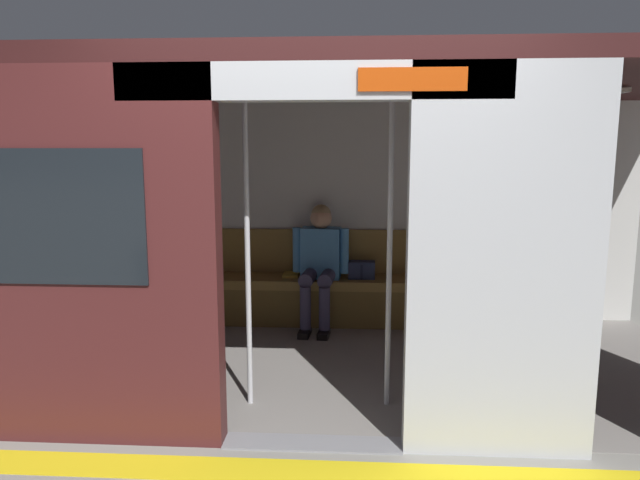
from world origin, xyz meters
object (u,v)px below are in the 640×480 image
handbag (362,270)px  book (291,275)px  train_car (315,174)px  person_seated (320,258)px  grab_pole_far (390,249)px  bench_seat (330,289)px  grab_pole_door (247,248)px

handbag → book: (0.71, -0.06, -0.07)m
train_car → person_seated: train_car is taller
book → grab_pole_far: grab_pole_far is taller
bench_seat → person_seated: (0.10, 0.05, 0.33)m
handbag → book: size_ratio=1.18×
person_seated → book: 0.39m
bench_seat → grab_pole_far: 2.00m
person_seated → train_car: bearing=91.4°
grab_pole_door → person_seated: bearing=-101.6°
grab_pole_far → grab_pole_door: bearing=2.4°
bench_seat → book: book is taller
book → grab_pole_far: bearing=114.6°
train_car → handbag: size_ratio=24.62×
handbag → train_car: bearing=71.1°
person_seated → book: person_seated is taller
person_seated → grab_pole_far: grab_pole_far is taller
book → grab_pole_far: (-0.87, 1.89, 0.61)m
person_seated → handbag: bearing=-168.5°
person_seated → handbag: (-0.41, -0.08, -0.13)m
grab_pole_far → bench_seat: bearing=-75.5°
person_seated → handbag: person_seated is taller
grab_pole_far → handbag: bearing=-85.0°
person_seated → bench_seat: bearing=-152.6°
train_car → handbag: train_car is taller
train_car → bench_seat: (-0.07, -1.09, -1.18)m
bench_seat → grab_pole_door: grab_pole_door is taller
person_seated → grab_pole_door: 1.87m
train_car → grab_pole_far: (-0.54, 0.71, -0.46)m
book → grab_pole_door: bearing=88.0°
train_car → grab_pole_door: size_ratio=2.96×
bench_seat → person_seated: size_ratio=2.64×
bench_seat → person_seated: bearing=27.4°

